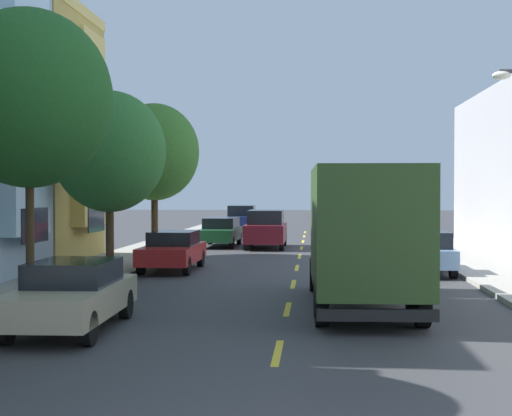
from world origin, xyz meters
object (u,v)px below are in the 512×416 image
object	(u,v)px
parked_sedan_champagne	(72,294)
moving_burgundy_sedan	(266,229)
street_tree_second	(29,99)
parked_sedan_red	(173,250)
parked_suv_navy	(242,219)
parked_wagon_forest	(221,231)
parked_suv_orange	(386,227)
street_tree_third	(109,152)
parked_hatchback_sky	(425,253)
delivery_box_truck	(362,230)
street_tree_farthest	(154,152)
parked_sedan_silver	(363,219)

from	to	relation	value
parked_sedan_champagne	moving_burgundy_sedan	world-z (taller)	moving_burgundy_sedan
street_tree_second	parked_sedan_red	bearing A→B (deg)	77.68
moving_burgundy_sedan	parked_suv_navy	bearing A→B (deg)	100.97
parked_wagon_forest	parked_suv_navy	size ratio (longest dim) A/B	0.98
parked_suv_orange	parked_sedan_red	bearing A→B (deg)	-123.91
street_tree_second	parked_sedan_champagne	world-z (taller)	street_tree_second
street_tree_third	parked_suv_navy	size ratio (longest dim) A/B	1.28
moving_burgundy_sedan	street_tree_third	bearing A→B (deg)	-110.01
parked_hatchback_sky	delivery_box_truck	bearing A→B (deg)	-108.65
moving_burgundy_sedan	parked_wagon_forest	bearing A→B (deg)	157.24
street_tree_second	street_tree_farthest	distance (m)	14.69
parked_suv_orange	moving_burgundy_sedan	bearing A→B (deg)	-161.63
parked_hatchback_sky	parked_sedan_champagne	world-z (taller)	parked_hatchback_sky
parked_hatchback_sky	street_tree_second	bearing A→B (deg)	-142.83
parked_suv_orange	parked_hatchback_sky	size ratio (longest dim) A/B	1.20
parked_suv_navy	parked_sedan_red	bearing A→B (deg)	-90.56
parked_sedan_silver	moving_burgundy_sedan	world-z (taller)	moving_burgundy_sedan
street_tree_second	delivery_box_truck	xyz separation A→B (m)	(8.21, 0.34, -3.24)
street_tree_farthest	parked_wagon_forest	xyz separation A→B (m)	(2.15, 6.32, -3.80)
parked_sedan_red	moving_burgundy_sedan	size ratio (longest dim) A/B	0.94
parked_sedan_silver	parked_sedan_red	bearing A→B (deg)	-106.00
parked_wagon_forest	parked_sedan_champagne	bearing A→B (deg)	-90.28
delivery_box_truck	parked_wagon_forest	bearing A→B (deg)	106.33
street_tree_farthest	parked_suv_orange	bearing A→B (deg)	34.22
street_tree_second	parked_suv_navy	size ratio (longest dim) A/B	1.50
parked_suv_orange	street_tree_third	bearing A→B (deg)	-126.36
street_tree_farthest	moving_burgundy_sedan	xyz separation A→B (m)	(4.60, 5.29, -3.62)
street_tree_third	parked_sedan_champagne	world-z (taller)	street_tree_third
street_tree_second	street_tree_third	distance (m)	7.40
parked_suv_navy	parked_sedan_red	world-z (taller)	parked_suv_navy
parked_wagon_forest	parked_sedan_champagne	xyz separation A→B (m)	(-0.12, -23.98, -0.05)
delivery_box_truck	parked_suv_orange	bearing A→B (deg)	83.14
parked_wagon_forest	parked_sedan_red	size ratio (longest dim) A/B	1.05
street_tree_second	street_tree_farthest	size ratio (longest dim) A/B	1.10
parked_sedan_champagne	street_tree_third	bearing A→B (deg)	101.15
street_tree_second	parked_hatchback_sky	world-z (taller)	street_tree_second
parked_sedan_red	moving_burgundy_sedan	xyz separation A→B (m)	(2.68, 11.17, 0.24)
street_tree_second	parked_suv_navy	world-z (taller)	street_tree_second
parked_sedan_silver	moving_burgundy_sedan	xyz separation A→B (m)	(-6.09, -19.40, 0.24)
parked_hatchback_sky	parked_sedan_champagne	distance (m)	14.29
parked_suv_navy	parked_sedan_silver	size ratio (longest dim) A/B	1.07
parked_sedan_champagne	parked_sedan_silver	world-z (taller)	same
moving_burgundy_sedan	parked_hatchback_sky	bearing A→B (deg)	-61.84
street_tree_farthest	parked_wagon_forest	size ratio (longest dim) A/B	1.40
parked_suv_navy	moving_burgundy_sedan	bearing A→B (deg)	-79.03
parked_suv_orange	parked_sedan_red	xyz separation A→B (m)	(-8.89, -13.23, -0.24)
parked_wagon_forest	moving_burgundy_sedan	size ratio (longest dim) A/B	0.99
parked_suv_navy	parked_hatchback_sky	world-z (taller)	parked_suv_navy
street_tree_farthest	moving_burgundy_sedan	size ratio (longest dim) A/B	1.38
delivery_box_truck	parked_sedan_silver	bearing A→B (deg)	86.36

